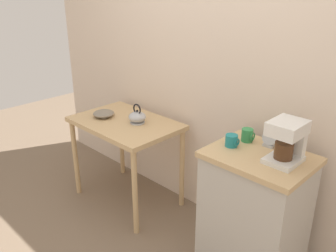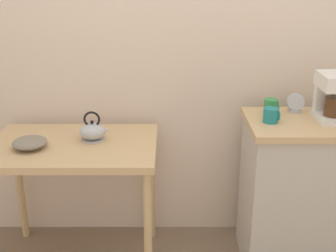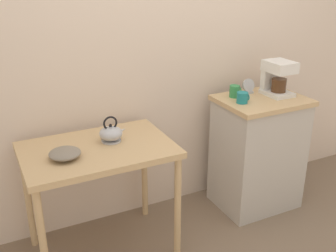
# 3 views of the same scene
# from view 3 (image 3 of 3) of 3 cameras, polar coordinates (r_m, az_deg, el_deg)

# --- Properties ---
(ground_plane) EXTENTS (8.00, 8.00, 0.00)m
(ground_plane) POSITION_cam_3_polar(r_m,az_deg,el_deg) (3.13, 3.42, -13.88)
(ground_plane) COLOR #7A6651
(back_wall) EXTENTS (4.40, 0.10, 2.80)m
(back_wall) POSITION_cam_3_polar(r_m,az_deg,el_deg) (3.02, 1.34, 13.74)
(back_wall) COLOR beige
(back_wall) RESTS_ON ground_plane
(wooden_table) EXTENTS (0.92, 0.62, 0.78)m
(wooden_table) POSITION_cam_3_polar(r_m,az_deg,el_deg) (2.58, -9.76, -4.91)
(wooden_table) COLOR tan
(wooden_table) RESTS_ON ground_plane
(kitchen_counter) EXTENTS (0.64, 0.50, 0.90)m
(kitchen_counter) POSITION_cam_3_polar(r_m,az_deg,el_deg) (3.26, 12.46, -3.65)
(kitchen_counter) COLOR #BCB7AD
(kitchen_counter) RESTS_ON ground_plane
(bowl_stoneware) EXTENTS (0.18, 0.18, 0.06)m
(bowl_stoneware) POSITION_cam_3_polar(r_m,az_deg,el_deg) (2.42, -14.30, -3.76)
(bowl_stoneware) COLOR gray
(bowl_stoneware) RESTS_ON wooden_table
(teakettle) EXTENTS (0.18, 0.15, 0.17)m
(teakettle) POSITION_cam_3_polar(r_m,az_deg,el_deg) (2.59, -8.00, -1.03)
(teakettle) COLOR #B2B5BA
(teakettle) RESTS_ON wooden_table
(coffee_maker) EXTENTS (0.18, 0.22, 0.26)m
(coffee_maker) POSITION_cam_3_polar(r_m,az_deg,el_deg) (3.17, 15.05, 6.78)
(coffee_maker) COLOR white
(coffee_maker) RESTS_ON kitchen_counter
(mug_dark_teal) EXTENTS (0.09, 0.08, 0.08)m
(mug_dark_teal) POSITION_cam_3_polar(r_m,az_deg,el_deg) (2.94, 10.44, 3.95)
(mug_dark_teal) COLOR teal
(mug_dark_teal) RESTS_ON kitchen_counter
(mug_tall_green) EXTENTS (0.08, 0.08, 0.09)m
(mug_tall_green) POSITION_cam_3_polar(r_m,az_deg,el_deg) (3.07, 9.38, 4.84)
(mug_tall_green) COLOR #338C4C
(mug_tall_green) RESTS_ON kitchen_counter
(table_clock) EXTENTS (0.10, 0.05, 0.11)m
(table_clock) POSITION_cam_3_polar(r_m,az_deg,el_deg) (3.17, 11.24, 5.43)
(table_clock) COLOR #B2B5BA
(table_clock) RESTS_ON kitchen_counter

